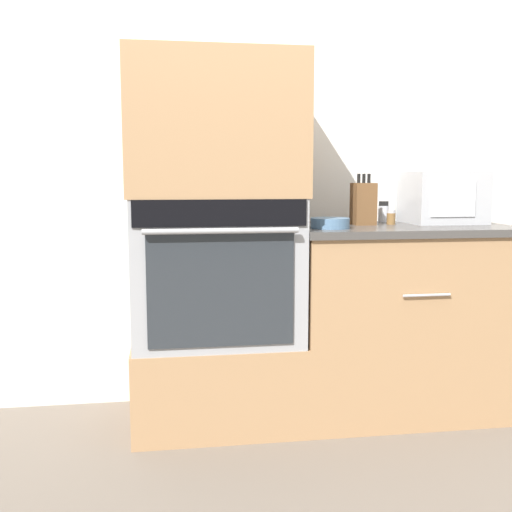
% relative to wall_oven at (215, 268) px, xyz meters
% --- Properties ---
extents(ground_plane, '(12.00, 12.00, 0.00)m').
position_rel_wall_oven_xyz_m(ground_plane, '(0.39, -0.30, -0.74)').
color(ground_plane, '#6B6056').
extents(wall_back, '(8.00, 0.05, 2.50)m').
position_rel_wall_oven_xyz_m(wall_back, '(0.39, 0.33, 0.51)').
color(wall_back, silver).
rests_on(wall_back, ground_plane).
extents(oven_cabinet_base, '(0.78, 0.60, 0.41)m').
position_rel_wall_oven_xyz_m(oven_cabinet_base, '(-0.00, 0.00, -0.54)').
color(oven_cabinet_base, '#A87F56').
rests_on(oven_cabinet_base, ground_plane).
extents(wall_oven, '(0.76, 0.64, 0.67)m').
position_rel_wall_oven_xyz_m(wall_oven, '(0.00, 0.00, 0.00)').
color(wall_oven, '#9EA0A5').
rests_on(wall_oven, oven_cabinet_base).
extents(oven_cabinet_upper, '(0.78, 0.60, 0.63)m').
position_rel_wall_oven_xyz_m(oven_cabinet_upper, '(-0.00, 0.00, 0.65)').
color(oven_cabinet_upper, '#A87F56').
rests_on(oven_cabinet_upper, wall_oven).
extents(counter_unit, '(1.06, 0.63, 0.93)m').
position_rel_wall_oven_xyz_m(counter_unit, '(0.91, 0.00, -0.27)').
color(counter_unit, '#A87F56').
rests_on(counter_unit, ground_plane).
extents(microwave, '(0.37, 0.32, 0.26)m').
position_rel_wall_oven_xyz_m(microwave, '(1.17, 0.12, 0.32)').
color(microwave, '#B2B5BA').
rests_on(microwave, counter_unit).
extents(knife_block, '(0.10, 0.12, 0.25)m').
position_rel_wall_oven_xyz_m(knife_block, '(0.74, 0.07, 0.30)').
color(knife_block, brown).
rests_on(knife_block, counter_unit).
extents(bowl, '(0.18, 0.18, 0.05)m').
position_rel_wall_oven_xyz_m(bowl, '(0.52, -0.12, 0.21)').
color(bowl, '#517599').
rests_on(bowl, counter_unit).
extents(condiment_jar_near, '(0.04, 0.04, 0.07)m').
position_rel_wall_oven_xyz_m(condiment_jar_near, '(0.88, 0.06, 0.23)').
color(condiment_jar_near, brown).
rests_on(condiment_jar_near, counter_unit).
extents(condiment_jar_mid, '(0.05, 0.05, 0.11)m').
position_rel_wall_oven_xyz_m(condiment_jar_mid, '(0.91, 0.24, 0.24)').
color(condiment_jar_mid, silver).
rests_on(condiment_jar_mid, counter_unit).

